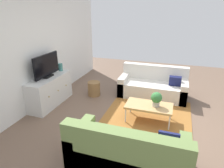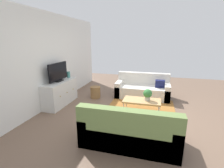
{
  "view_description": "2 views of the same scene",
  "coord_description": "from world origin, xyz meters",
  "views": [
    {
      "loc": [
        -3.75,
        -0.64,
        2.33
      ],
      "look_at": [
        0.0,
        0.62,
        0.78
      ],
      "focal_mm": 31.84,
      "sensor_mm": 36.0,
      "label": 1
    },
    {
      "loc": [
        -4.12,
        -0.5,
        1.92
      ],
      "look_at": [
        0.0,
        0.62,
        0.78
      ],
      "focal_mm": 26.31,
      "sensor_mm": 36.0,
      "label": 2
    }
  ],
  "objects": [
    {
      "name": "area_rug",
      "position": [
        0.0,
        -0.15,
        0.01
      ],
      "size": [
        2.5,
        1.9,
        0.01
      ],
      "primitive_type": "cube",
      "color": "#9E662D",
      "rests_on": "ground_plane"
    },
    {
      "name": "glass_vase",
      "position": [
        0.62,
        2.27,
        0.83
      ],
      "size": [
        0.11,
        0.11,
        0.2
      ],
      "primitive_type": "cylinder",
      "color": "teal",
      "rests_on": "tv_console"
    },
    {
      "name": "couch_right_side",
      "position": [
        1.44,
        -0.1,
        0.27
      ],
      "size": [
        0.81,
        1.79,
        0.82
      ],
      "color": "silver",
      "rests_on": "ground_plane"
    },
    {
      "name": "coffee_table",
      "position": [
        0.06,
        -0.19,
        0.35
      ],
      "size": [
        0.53,
        0.98,
        0.38
      ],
      "color": "tan",
      "rests_on": "ground_plane"
    },
    {
      "name": "flat_screen_tv",
      "position": [
        0.08,
        2.29,
        1.01
      ],
      "size": [
        0.9,
        0.16,
        0.56
      ],
      "color": "black",
      "rests_on": "tv_console"
    },
    {
      "name": "ground_plane",
      "position": [
        0.0,
        0.0,
        0.0
      ],
      "size": [
        10.0,
        10.0,
        0.0
      ],
      "primitive_type": "plane",
      "color": "brown"
    },
    {
      "name": "wall_back",
      "position": [
        0.0,
        2.55,
        1.35
      ],
      "size": [
        6.4,
        0.12,
        2.7
      ],
      "primitive_type": "cube",
      "color": "white",
      "rests_on": "ground_plane"
    },
    {
      "name": "potted_plant",
      "position": [
        0.06,
        -0.34,
        0.55
      ],
      "size": [
        0.23,
        0.23,
        0.31
      ],
      "color": "#B7B2A8",
      "rests_on": "coffee_table"
    },
    {
      "name": "wicker_basket",
      "position": [
        0.92,
        1.45,
        0.19
      ],
      "size": [
        0.34,
        0.34,
        0.39
      ],
      "primitive_type": "cylinder",
      "color": "olive",
      "rests_on": "ground_plane"
    },
    {
      "name": "tv_console",
      "position": [
        0.08,
        2.27,
        0.36
      ],
      "size": [
        1.34,
        0.47,
        0.73
      ],
      "color": "silver",
      "rests_on": "ground_plane"
    },
    {
      "name": "couch_left_side",
      "position": [
        -1.44,
        -0.1,
        0.27
      ],
      "size": [
        0.81,
        1.79,
        0.82
      ],
      "color": "olive",
      "rests_on": "ground_plane"
    }
  ]
}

